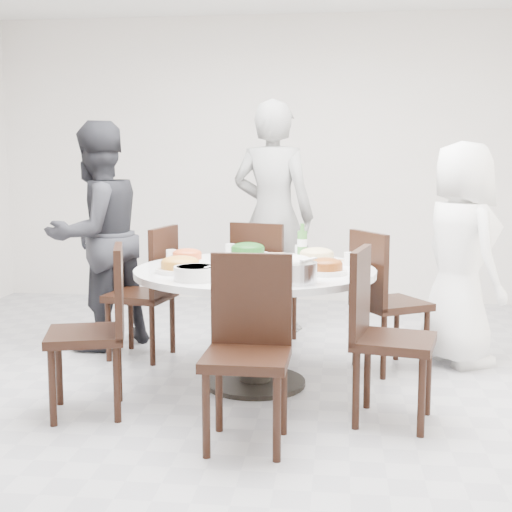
# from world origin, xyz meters

# --- Properties ---
(floor) EXTENTS (6.00, 6.00, 0.01)m
(floor) POSITION_xyz_m (0.00, 0.00, 0.00)
(floor) COLOR #AEAEB3
(floor) RESTS_ON ground
(wall_back) EXTENTS (6.00, 0.01, 2.80)m
(wall_back) POSITION_xyz_m (0.00, 3.00, 1.40)
(wall_back) COLOR white
(wall_back) RESTS_ON ground
(wall_front) EXTENTS (6.00, 0.01, 2.80)m
(wall_front) POSITION_xyz_m (0.00, -3.00, 1.40)
(wall_front) COLOR white
(wall_front) RESTS_ON ground
(dining_table) EXTENTS (1.50, 1.50, 0.75)m
(dining_table) POSITION_xyz_m (-0.08, 0.26, 0.38)
(dining_table) COLOR white
(dining_table) RESTS_ON floor
(chair_ne) EXTENTS (0.58, 0.58, 0.95)m
(chair_ne) POSITION_xyz_m (0.79, 0.70, 0.47)
(chair_ne) COLOR black
(chair_ne) RESTS_ON floor
(chair_n) EXTENTS (0.52, 0.52, 0.95)m
(chair_n) POSITION_xyz_m (-0.12, 1.30, 0.47)
(chair_n) COLOR black
(chair_n) RESTS_ON floor
(chair_nw) EXTENTS (0.49, 0.49, 0.95)m
(chair_nw) POSITION_xyz_m (-0.98, 0.79, 0.47)
(chair_nw) COLOR black
(chair_nw) RESTS_ON floor
(chair_sw) EXTENTS (0.52, 0.52, 0.95)m
(chair_sw) POSITION_xyz_m (-0.96, -0.36, 0.47)
(chair_sw) COLOR black
(chair_sw) RESTS_ON floor
(chair_s) EXTENTS (0.43, 0.43, 0.95)m
(chair_s) POSITION_xyz_m (-0.01, -0.71, 0.47)
(chair_s) COLOR black
(chair_s) RESTS_ON floor
(chair_se) EXTENTS (0.50, 0.50, 0.95)m
(chair_se) POSITION_xyz_m (0.74, -0.29, 0.47)
(chair_se) COLOR black
(chair_se) RESTS_ON floor
(diner_right) EXTENTS (0.76, 0.89, 1.54)m
(diner_right) POSITION_xyz_m (1.27, 0.91, 0.77)
(diner_right) COLOR white
(diner_right) RESTS_ON floor
(diner_middle) EXTENTS (0.78, 0.60, 1.89)m
(diner_middle) POSITION_xyz_m (-0.11, 1.76, 0.95)
(diner_middle) COLOR black
(diner_middle) RESTS_ON floor
(diner_left) EXTENTS (0.99, 1.04, 1.70)m
(diner_left) POSITION_xyz_m (-1.37, 1.02, 0.85)
(diner_left) COLOR #222227
(diner_left) RESTS_ON floor
(dish_greens) EXTENTS (0.30, 0.30, 0.08)m
(dish_greens) POSITION_xyz_m (-0.20, 0.76, 0.79)
(dish_greens) COLOR white
(dish_greens) RESTS_ON dining_table
(dish_pale) EXTENTS (0.29, 0.29, 0.08)m
(dish_pale) POSITION_xyz_m (0.29, 0.54, 0.79)
(dish_pale) COLOR white
(dish_pale) RESTS_ON dining_table
(dish_orange) EXTENTS (0.24, 0.24, 0.07)m
(dish_orange) POSITION_xyz_m (-0.55, 0.44, 0.78)
(dish_orange) COLOR white
(dish_orange) RESTS_ON dining_table
(dish_redbrown) EXTENTS (0.26, 0.26, 0.07)m
(dish_redbrown) POSITION_xyz_m (0.35, 0.09, 0.78)
(dish_redbrown) COLOR white
(dish_redbrown) RESTS_ON dining_table
(dish_tofu) EXTENTS (0.30, 0.30, 0.08)m
(dish_tofu) POSITION_xyz_m (-0.51, 0.05, 0.79)
(dish_tofu) COLOR white
(dish_tofu) RESTS_ON dining_table
(rice_bowl) EXTENTS (0.27, 0.27, 0.11)m
(rice_bowl) POSITION_xyz_m (0.18, -0.22, 0.81)
(rice_bowl) COLOR silver
(rice_bowl) RESTS_ON dining_table
(soup_bowl) EXTENTS (0.25, 0.25, 0.08)m
(soup_bowl) POSITION_xyz_m (-0.36, -0.20, 0.79)
(soup_bowl) COLOR white
(soup_bowl) RESTS_ON dining_table
(beverage_bottle) EXTENTS (0.07, 0.07, 0.24)m
(beverage_bottle) POSITION_xyz_m (0.18, 0.77, 0.87)
(beverage_bottle) COLOR #3C7F33
(beverage_bottle) RESTS_ON dining_table
(tea_cups) EXTENTS (0.07, 0.07, 0.08)m
(tea_cups) POSITION_xyz_m (-0.05, 0.89, 0.79)
(tea_cups) COLOR white
(tea_cups) RESTS_ON dining_table
(chopsticks) EXTENTS (0.24, 0.04, 0.01)m
(chopsticks) POSITION_xyz_m (-0.12, 0.94, 0.76)
(chopsticks) COLOR tan
(chopsticks) RESTS_ON dining_table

